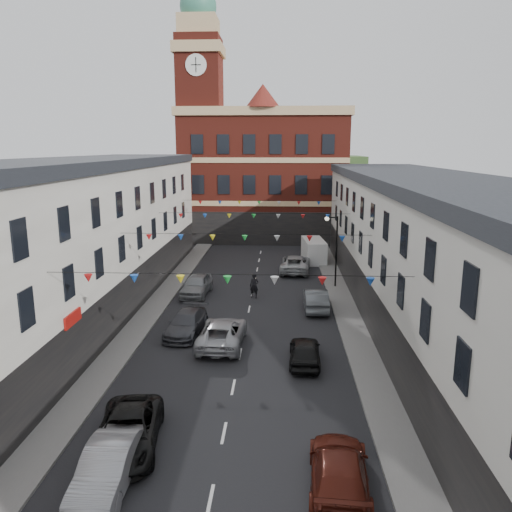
% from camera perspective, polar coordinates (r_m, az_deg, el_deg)
% --- Properties ---
extents(ground, '(160.00, 160.00, 0.00)m').
position_cam_1_polar(ground, '(28.78, -1.84, -11.13)').
color(ground, black).
rests_on(ground, ground).
extents(pavement_left, '(1.80, 64.00, 0.15)m').
position_cam_1_polar(pavement_left, '(31.85, -14.16, -9.00)').
color(pavement_left, '#605E5B').
rests_on(pavement_left, ground).
extents(pavement_right, '(1.80, 64.00, 0.15)m').
position_cam_1_polar(pavement_right, '(30.86, 11.54, -9.57)').
color(pavement_right, '#605E5B').
rests_on(pavement_right, ground).
extents(terrace_left, '(8.40, 56.00, 10.70)m').
position_cam_1_polar(terrace_left, '(31.30, -23.78, 0.02)').
color(terrace_left, beige).
rests_on(terrace_left, ground).
extents(terrace_right, '(8.40, 56.00, 9.70)m').
position_cam_1_polar(terrace_right, '(29.66, 21.58, -1.42)').
color(terrace_right, '#BBB8AF').
rests_on(terrace_right, ground).
extents(civic_building, '(20.60, 13.30, 18.50)m').
position_cam_1_polar(civic_building, '(64.38, 0.93, 9.36)').
color(civic_building, maroon).
rests_on(civic_building, ground).
extents(clock_tower, '(5.60, 5.60, 30.00)m').
position_cam_1_polar(clock_tower, '(62.17, -6.33, 15.45)').
color(clock_tower, maroon).
rests_on(clock_tower, ground).
extents(distant_hill, '(40.00, 14.00, 10.00)m').
position_cam_1_polar(distant_hill, '(88.76, -1.13, 8.14)').
color(distant_hill, '#2D5125').
rests_on(distant_hill, ground).
extents(street_lamp, '(1.10, 0.36, 6.00)m').
position_cam_1_polar(street_lamp, '(41.23, 8.86, 1.62)').
color(street_lamp, black).
rests_on(street_lamp, ground).
extents(car_left_b, '(1.65, 4.52, 1.48)m').
position_cam_1_polar(car_left_b, '(19.22, -16.60, -22.12)').
color(car_left_b, '#939399').
rests_on(car_left_b, ground).
extents(car_left_c, '(3.01, 5.39, 1.43)m').
position_cam_1_polar(car_left_c, '(21.01, -14.48, -18.84)').
color(car_left_c, black).
rests_on(car_left_c, ground).
extents(car_left_d, '(2.43, 5.03, 1.41)m').
position_cam_1_polar(car_left_d, '(31.69, -7.97, -7.62)').
color(car_left_d, '#393A40').
rests_on(car_left_d, ground).
extents(car_left_e, '(2.29, 4.96, 1.65)m').
position_cam_1_polar(car_left_e, '(39.72, -6.81, -3.29)').
color(car_left_e, gray).
rests_on(car_left_e, ground).
extents(car_right_c, '(2.36, 5.10, 1.44)m').
position_cam_1_polar(car_right_c, '(18.60, 9.48, -23.10)').
color(car_right_c, '#4C170F').
rests_on(car_right_c, ground).
extents(car_right_d, '(1.78, 4.15, 1.40)m').
position_cam_1_polar(car_right_d, '(27.48, 5.60, -10.77)').
color(car_right_d, black).
rests_on(car_right_d, ground).
extents(car_right_e, '(1.69, 4.67, 1.53)m').
position_cam_1_polar(car_right_e, '(36.24, 6.83, -4.92)').
color(car_right_e, '#505458').
rests_on(car_right_e, ground).
extents(car_right_f, '(3.06, 5.90, 1.59)m').
position_cam_1_polar(car_right_f, '(46.86, 4.50, -0.87)').
color(car_right_f, '#A4A6A9').
rests_on(car_right_f, ground).
extents(moving_car, '(2.70, 5.57, 1.53)m').
position_cam_1_polar(moving_car, '(29.80, -3.88, -8.72)').
color(moving_car, '#9D9FA4').
rests_on(moving_car, ground).
extents(white_van, '(2.40, 5.24, 2.25)m').
position_cam_1_polar(white_van, '(51.33, 6.60, 0.63)').
color(white_van, silver).
rests_on(white_van, ground).
extents(pedestrian, '(0.77, 0.57, 1.92)m').
position_cam_1_polar(pedestrian, '(38.66, -0.21, -3.43)').
color(pedestrian, black).
rests_on(pedestrian, ground).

